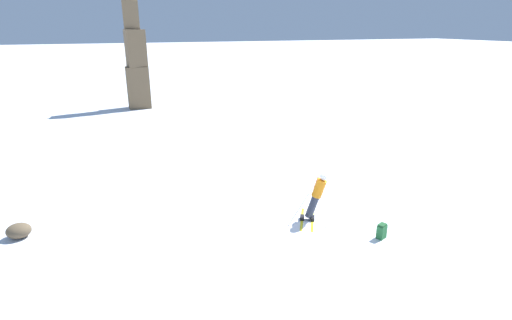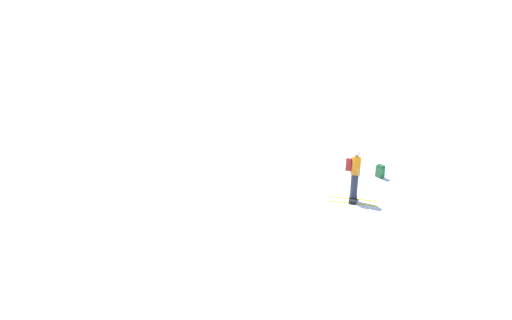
% 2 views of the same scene
% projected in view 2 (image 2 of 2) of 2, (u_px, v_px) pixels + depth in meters
% --- Properties ---
extents(ground_plane, '(300.00, 300.00, 0.00)m').
position_uv_depth(ground_plane, '(345.00, 193.00, 18.30)').
color(ground_plane, white).
extents(skier, '(1.49, 1.73, 1.83)m').
position_uv_depth(skier, '(354.00, 172.00, 17.61)').
color(skier, yellow).
rests_on(skier, ground).
extents(spare_backpack, '(0.36, 0.32, 0.50)m').
position_uv_depth(spare_backpack, '(380.00, 171.00, 19.59)').
color(spare_backpack, '#236633').
rests_on(spare_backpack, ground).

